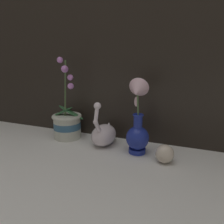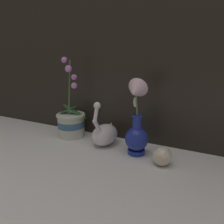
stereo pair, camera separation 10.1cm
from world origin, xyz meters
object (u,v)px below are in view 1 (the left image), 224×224
(swan_figurine, at_px, (104,134))
(blue_vase, at_px, (137,127))
(orchid_potted_plant, at_px, (67,123))
(glass_sphere, at_px, (165,154))

(swan_figurine, relative_size, blue_vase, 0.67)
(orchid_potted_plant, relative_size, blue_vase, 1.24)
(swan_figurine, bearing_deg, glass_sphere, -14.92)
(blue_vase, bearing_deg, swan_figurine, 167.94)
(swan_figurine, height_order, glass_sphere, swan_figurine)
(blue_vase, bearing_deg, orchid_potted_plant, 171.89)
(orchid_potted_plant, bearing_deg, swan_figurine, -4.88)
(blue_vase, height_order, glass_sphere, blue_vase)
(swan_figurine, distance_m, blue_vase, 0.20)
(orchid_potted_plant, bearing_deg, blue_vase, -8.11)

